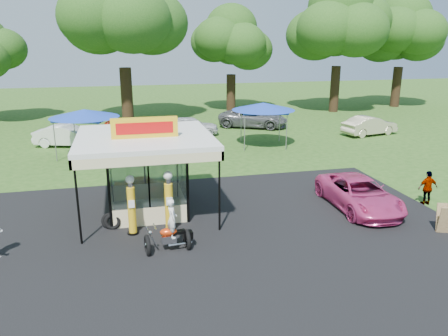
% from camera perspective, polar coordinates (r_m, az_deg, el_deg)
% --- Properties ---
extents(ground, '(120.00, 120.00, 0.00)m').
position_cam_1_polar(ground, '(14.80, -0.56, -12.24)').
color(ground, '#264B17').
rests_on(ground, ground).
extents(asphalt_apron, '(20.00, 14.00, 0.04)m').
position_cam_1_polar(asphalt_apron, '(16.54, -2.12, -8.94)').
color(asphalt_apron, black).
rests_on(asphalt_apron, ground).
extents(gas_station_kiosk, '(5.40, 5.40, 4.18)m').
position_cam_1_polar(gas_station_kiosk, '(18.47, -10.11, -0.58)').
color(gas_station_kiosk, white).
rests_on(gas_station_kiosk, ground).
extents(gas_pump_left, '(0.44, 0.44, 2.35)m').
position_cam_1_polar(gas_pump_left, '(16.67, -11.98, -4.96)').
color(gas_pump_left, black).
rests_on(gas_pump_left, ground).
extents(gas_pump_right, '(0.46, 0.46, 2.47)m').
position_cam_1_polar(gas_pump_right, '(16.54, -7.20, -4.68)').
color(gas_pump_right, black).
rests_on(gas_pump_right, ground).
extents(motorcycle, '(1.70, 0.92, 1.98)m').
position_cam_1_polar(motorcycle, '(15.34, -6.99, -8.09)').
color(motorcycle, black).
rests_on(motorcycle, ground).
extents(spare_tires, '(0.78, 0.48, 0.67)m').
position_cam_1_polar(spare_tires, '(17.63, -14.53, -6.74)').
color(spare_tires, black).
rests_on(spare_tires, ground).
extents(a_frame_sign, '(0.69, 0.76, 1.13)m').
position_cam_1_polar(a_frame_sign, '(18.63, 27.02, -5.99)').
color(a_frame_sign, '#593819').
rests_on(a_frame_sign, ground).
extents(kiosk_car, '(2.82, 1.13, 0.96)m').
position_cam_1_polar(kiosk_car, '(20.96, -10.32, -2.27)').
color(kiosk_car, gold).
rests_on(kiosk_car, ground).
extents(pink_sedan, '(2.38, 4.95, 1.36)m').
position_cam_1_polar(pink_sedan, '(19.84, 17.22, -3.23)').
color(pink_sedan, '#D0387B').
rests_on(pink_sedan, ground).
extents(spectator_east_b, '(0.94, 0.44, 1.56)m').
position_cam_1_polar(spectator_east_b, '(21.39, 25.07, -2.37)').
color(spectator_east_b, gray).
rests_on(spectator_east_b, ground).
extents(bg_car_a, '(4.73, 2.73, 1.47)m').
position_cam_1_polar(bg_car_a, '(32.06, -19.74, 4.01)').
color(bg_car_a, white).
rests_on(bg_car_a, ground).
extents(bg_car_b, '(5.71, 3.73, 1.54)m').
position_cam_1_polar(bg_car_b, '(32.16, -10.30, 4.80)').
color(bg_car_b, maroon).
rests_on(bg_car_b, ground).
extents(bg_car_c, '(4.39, 2.03, 1.46)m').
position_cam_1_polar(bg_car_c, '(33.79, -4.42, 5.51)').
color(bg_car_c, silver).
rests_on(bg_car_c, ground).
extents(bg_car_d, '(6.32, 5.02, 1.60)m').
position_cam_1_polar(bg_car_d, '(36.97, 3.86, 6.57)').
color(bg_car_d, '#565759').
rests_on(bg_car_d, ground).
extents(bg_car_e, '(4.67, 2.47, 1.46)m').
position_cam_1_polar(bg_car_e, '(35.63, 18.49, 5.28)').
color(bg_car_e, '#BCB390').
rests_on(bg_car_e, ground).
extents(tent_west, '(4.26, 4.26, 2.98)m').
position_cam_1_polar(tent_west, '(28.51, -17.79, 6.76)').
color(tent_west, gray).
rests_on(tent_west, ground).
extents(tent_east, '(4.30, 4.30, 3.00)m').
position_cam_1_polar(tent_east, '(30.05, 5.17, 7.97)').
color(tent_east, gray).
rests_on(tent_east, ground).
extents(oak_far_c, '(11.44, 11.44, 13.48)m').
position_cam_1_polar(oak_far_c, '(39.80, -13.16, 18.11)').
color(oak_far_c, black).
rests_on(oak_far_c, ground).
extents(oak_far_d, '(8.65, 8.65, 10.29)m').
position_cam_1_polar(oak_far_d, '(45.11, 0.95, 15.74)').
color(oak_far_d, black).
rests_on(oak_far_d, ground).
extents(oak_far_e, '(10.65, 10.65, 12.68)m').
position_cam_1_polar(oak_far_e, '(46.03, 14.78, 17.15)').
color(oak_far_e, black).
rests_on(oak_far_e, ground).
extents(oak_far_f, '(9.63, 9.63, 11.61)m').
position_cam_1_polar(oak_far_f, '(51.72, 22.21, 15.66)').
color(oak_far_f, black).
rests_on(oak_far_f, ground).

